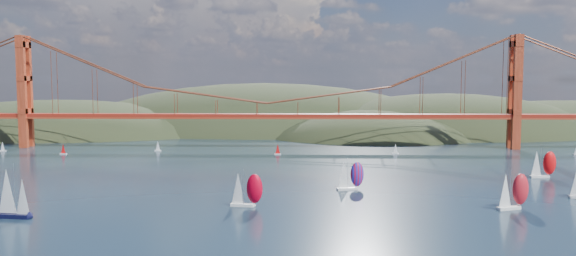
# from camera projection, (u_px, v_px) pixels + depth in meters

# --- Properties ---
(headlands) EXTENTS (725.00, 225.00, 96.00)m
(headlands) POSITION_uv_depth(u_px,v_px,m) (344.00, 149.00, 374.12)
(headlands) COLOR black
(headlands) RESTS_ON ground
(bridge) EXTENTS (552.00, 12.00, 55.00)m
(bridge) POSITION_uv_depth(u_px,v_px,m) (264.00, 82.00, 273.57)
(bridge) COLOR maroon
(bridge) RESTS_ON ground
(sloop_navy) EXTENTS (8.88, 5.40, 13.39)m
(sloop_navy) POSITION_uv_depth(u_px,v_px,m) (12.00, 194.00, 135.61)
(sloop_navy) COLOR black
(sloop_navy) RESTS_ON ground
(racer_0) EXTENTS (8.82, 4.26, 9.94)m
(racer_0) POSITION_uv_depth(u_px,v_px,m) (246.00, 189.00, 147.86)
(racer_0) COLOR white
(racer_0) RESTS_ON ground
(racer_1) EXTENTS (9.40, 6.02, 10.51)m
(racer_1) POSITION_uv_depth(u_px,v_px,m) (513.00, 190.00, 144.61)
(racer_1) COLOR white
(racer_1) RESTS_ON ground
(racer_3) EXTENTS (9.06, 3.97, 10.28)m
(racer_3) POSITION_uv_depth(u_px,v_px,m) (543.00, 164.00, 191.41)
(racer_3) COLOR white
(racer_3) RESTS_ON ground
(racer_rwb) EXTENTS (8.65, 4.91, 9.69)m
(racer_rwb) POSITION_uv_depth(u_px,v_px,m) (350.00, 175.00, 170.17)
(racer_rwb) COLOR white
(racer_rwb) RESTS_ON ground
(distant_boat_1) EXTENTS (3.00, 2.00, 4.70)m
(distant_boat_1) POSITION_uv_depth(u_px,v_px,m) (3.00, 146.00, 261.83)
(distant_boat_1) COLOR silver
(distant_boat_1) RESTS_ON ground
(distant_boat_2) EXTENTS (3.00, 2.00, 4.70)m
(distant_boat_2) POSITION_uv_depth(u_px,v_px,m) (63.00, 149.00, 251.77)
(distant_boat_2) COLOR silver
(distant_boat_2) RESTS_ON ground
(distant_boat_3) EXTENTS (3.00, 2.00, 4.70)m
(distant_boat_3) POSITION_uv_depth(u_px,v_px,m) (158.00, 146.00, 263.14)
(distant_boat_3) COLOR silver
(distant_boat_3) RESTS_ON ground
(distant_boat_8) EXTENTS (3.00, 2.00, 4.70)m
(distant_boat_8) POSITION_uv_depth(u_px,v_px,m) (396.00, 149.00, 252.42)
(distant_boat_8) COLOR silver
(distant_boat_8) RESTS_ON ground
(distant_boat_9) EXTENTS (3.00, 2.00, 4.70)m
(distant_boat_9) POSITION_uv_depth(u_px,v_px,m) (278.00, 149.00, 250.78)
(distant_boat_9) COLOR silver
(distant_boat_9) RESTS_ON ground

